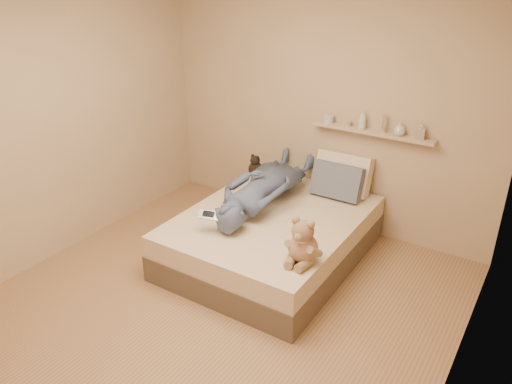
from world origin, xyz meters
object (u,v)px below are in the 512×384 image
Objects in this scene: bed at (272,237)px; teddy_bear at (303,244)px; game_console at (209,215)px; person at (264,185)px; pillow_cream at (343,173)px; wall_shelf at (372,132)px; dark_plush at (256,167)px; pillow_grey at (337,181)px.

bed is 4.87× the size of teddy_bear.
person reaches higher than game_console.
game_console is at bearing -178.42° from teddy_bear.
wall_shelf reaches higher than pillow_cream.
dark_plush is at bearing 132.29° from bed.
teddy_bear reaches higher than person.
bed is 1.23× the size of person.
person is at bearing 138.82° from bed.
teddy_bear is 0.25× the size of person.
person is at bearing -136.60° from pillow_grey.
pillow_cream reaches higher than pillow_grey.
bed is 0.86m from pillow_grey.
pillow_grey is at bearing -135.20° from wall_shelf.
teddy_bear reaches higher than pillow_grey.
person is (-0.53, -0.65, -0.02)m from pillow_cream.
game_console is 0.85× the size of dark_plush.
pillow_grey is 0.57m from wall_shelf.
dark_plush reaches higher than bed.
wall_shelf is at bearing 60.13° from game_console.
dark_plush is at bearing -54.42° from person.
teddy_bear is 0.78× the size of pillow_grey.
person is at bearing -129.47° from pillow_cream.
pillow_cream reaches higher than teddy_bear.
teddy_bear reaches higher than game_console.
dark_plush is 0.45× the size of pillow_cream.
wall_shelf is (-0.04, 1.45, 0.49)m from teddy_bear.
dark_plush is 0.97m from pillow_cream.
dark_plush reaches higher than game_console.
pillow_grey is (0.96, -0.00, 0.06)m from dark_plush.
pillow_cream is at bearing -160.58° from wall_shelf.
teddy_bear is 1.08m from person.
game_console is at bearing -119.87° from wall_shelf.
bed is 1.58× the size of wall_shelf.
game_console is 0.75m from person.
dark_plush is 0.67m from person.
pillow_grey is (0.00, -0.14, -0.03)m from pillow_cream.
pillow_cream is at bearing -133.47° from person.
dark_plush is 0.16× the size of person.
teddy_bear reaches higher than dark_plush.
person is 1.15m from wall_shelf.
person is (-0.80, 0.72, 0.02)m from teddy_bear.
wall_shelf is at bearing -140.18° from person.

